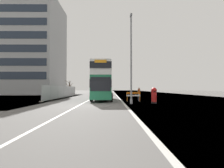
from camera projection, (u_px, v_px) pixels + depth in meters
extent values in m
cube|color=#565451|center=(90.00, 106.00, 17.05)|extent=(140.00, 280.00, 0.10)
cube|color=#B2AFA8|center=(126.00, 106.00, 17.08)|extent=(0.24, 196.00, 0.01)
cube|color=silver|center=(78.00, 106.00, 17.05)|extent=(0.16, 168.00, 0.01)
cube|color=#1E6B47|center=(103.00, 87.00, 25.21)|extent=(2.49, 10.41, 2.85)
cube|color=silver|center=(103.00, 76.00, 25.25)|extent=(2.49, 10.41, 0.40)
cube|color=silver|center=(103.00, 70.00, 25.27)|extent=(2.47, 10.31, 1.40)
cube|color=black|center=(103.00, 84.00, 25.22)|extent=(2.52, 10.52, 0.91)
cube|color=black|center=(103.00, 70.00, 25.27)|extent=(2.50, 10.47, 0.77)
cube|color=black|center=(101.00, 84.00, 20.00)|extent=(2.26, 0.07, 1.57)
cube|color=orange|center=(101.00, 61.00, 20.06)|extent=(1.35, 0.06, 0.32)
cube|color=#1E6B47|center=(103.00, 96.00, 25.18)|extent=(2.52, 10.52, 0.36)
cylinder|color=black|center=(92.00, 98.00, 21.95)|extent=(0.30, 1.00, 1.00)
cylinder|color=black|center=(112.00, 98.00, 21.96)|extent=(0.30, 1.00, 1.00)
cylinder|color=black|center=(96.00, 96.00, 28.04)|extent=(0.30, 1.00, 1.00)
cylinder|color=black|center=(112.00, 96.00, 28.04)|extent=(0.30, 1.00, 1.00)
cylinder|color=gray|center=(131.00, 60.00, 19.25)|extent=(0.18, 0.18, 9.42)
cube|color=slate|center=(131.00, 15.00, 19.37)|extent=(0.20, 0.70, 0.20)
cylinder|color=gray|center=(131.00, 101.00, 19.14)|extent=(0.29, 0.29, 0.50)
cylinder|color=black|center=(154.00, 103.00, 19.46)|extent=(0.60, 0.60, 0.18)
cylinder|color=red|center=(154.00, 96.00, 19.48)|extent=(0.56, 0.56, 1.24)
sphere|color=red|center=(154.00, 90.00, 19.49)|extent=(0.63, 0.63, 0.63)
cube|color=black|center=(155.00, 92.00, 19.20)|extent=(0.22, 0.03, 0.07)
cube|color=orange|center=(133.00, 93.00, 22.39)|extent=(1.74, 0.19, 0.20)
cube|color=white|center=(133.00, 96.00, 22.39)|extent=(1.74, 0.19, 0.20)
cube|color=orange|center=(127.00, 97.00, 22.43)|extent=(0.07, 0.07, 1.08)
cube|color=black|center=(127.00, 101.00, 22.42)|extent=(0.17, 0.45, 0.08)
cube|color=orange|center=(140.00, 97.00, 22.33)|extent=(0.07, 0.07, 1.08)
cube|color=black|center=(140.00, 101.00, 22.32)|extent=(0.17, 0.45, 0.08)
cube|color=#A8AAAD|center=(46.00, 93.00, 23.53)|extent=(0.04, 3.26, 2.01)
cube|color=#A8AAAD|center=(55.00, 92.00, 26.93)|extent=(0.04, 3.26, 2.01)
cube|color=#A8AAAD|center=(61.00, 92.00, 30.33)|extent=(0.04, 3.26, 2.01)
cube|color=#A8AAAD|center=(66.00, 92.00, 33.73)|extent=(0.04, 3.26, 2.01)
cube|color=#A8AAAD|center=(70.00, 91.00, 37.13)|extent=(0.04, 3.26, 2.01)
cube|color=#A8AAAD|center=(73.00, 91.00, 40.52)|extent=(0.04, 3.26, 2.01)
cylinder|color=#939699|center=(41.00, 93.00, 21.83)|extent=(0.06, 0.06, 2.11)
cube|color=gray|center=(41.00, 101.00, 21.81)|extent=(0.44, 0.20, 0.12)
cylinder|color=#939699|center=(51.00, 93.00, 25.23)|extent=(0.06, 0.06, 2.11)
cube|color=gray|center=(51.00, 100.00, 25.20)|extent=(0.44, 0.20, 0.12)
cylinder|color=#939699|center=(58.00, 92.00, 28.63)|extent=(0.06, 0.06, 2.11)
cube|color=gray|center=(58.00, 98.00, 28.60)|extent=(0.44, 0.20, 0.12)
cylinder|color=#939699|center=(63.00, 92.00, 32.03)|extent=(0.06, 0.06, 2.11)
cube|color=gray|center=(63.00, 97.00, 32.00)|extent=(0.44, 0.20, 0.12)
cylinder|color=#939699|center=(68.00, 91.00, 35.43)|extent=(0.06, 0.06, 2.11)
cube|color=gray|center=(68.00, 96.00, 35.40)|extent=(0.44, 0.20, 0.12)
cylinder|color=#939699|center=(72.00, 91.00, 38.82)|extent=(0.06, 0.06, 2.11)
cube|color=gray|center=(72.00, 96.00, 38.80)|extent=(0.44, 0.20, 0.12)
cylinder|color=#939699|center=(75.00, 91.00, 42.22)|extent=(0.06, 0.06, 2.11)
cube|color=gray|center=(75.00, 95.00, 42.20)|extent=(0.44, 0.20, 0.12)
cube|color=gray|center=(108.00, 92.00, 43.27)|extent=(1.73, 4.24, 1.24)
cube|color=black|center=(108.00, 88.00, 43.29)|extent=(1.59, 2.33, 0.83)
cylinder|color=black|center=(111.00, 94.00, 44.58)|extent=(0.20, 0.60, 0.60)
cylinder|color=black|center=(104.00, 94.00, 44.56)|extent=(0.20, 0.60, 0.60)
cylinder|color=black|center=(111.00, 94.00, 41.95)|extent=(0.20, 0.60, 0.60)
cylinder|color=black|center=(104.00, 94.00, 41.94)|extent=(0.20, 0.60, 0.60)
cube|color=silver|center=(108.00, 92.00, 50.84)|extent=(1.75, 4.53, 1.20)
cube|color=black|center=(108.00, 88.00, 50.87)|extent=(1.61, 2.49, 0.70)
cylinder|color=black|center=(111.00, 93.00, 52.24)|extent=(0.20, 0.60, 0.60)
cylinder|color=black|center=(105.00, 93.00, 52.23)|extent=(0.20, 0.60, 0.60)
cylinder|color=black|center=(111.00, 93.00, 49.43)|extent=(0.20, 0.60, 0.60)
cylinder|color=black|center=(105.00, 93.00, 49.42)|extent=(0.20, 0.60, 0.60)
cube|color=maroon|center=(107.00, 91.00, 57.30)|extent=(1.71, 4.42, 1.15)
cube|color=black|center=(107.00, 88.00, 57.33)|extent=(1.57, 2.43, 0.79)
cylinder|color=black|center=(110.00, 93.00, 58.67)|extent=(0.20, 0.60, 0.60)
cylinder|color=black|center=(105.00, 93.00, 58.66)|extent=(0.20, 0.60, 0.60)
cylinder|color=black|center=(110.00, 93.00, 55.93)|extent=(0.20, 0.60, 0.60)
cylinder|color=black|center=(105.00, 93.00, 55.92)|extent=(0.20, 0.60, 0.60)
cylinder|color=#4C3D2D|center=(69.00, 88.00, 58.07)|extent=(0.35, 0.35, 3.55)
cylinder|color=#4C3D2D|center=(71.00, 86.00, 58.11)|extent=(0.81, 0.18, 1.10)
cylinder|color=#4C3D2D|center=(71.00, 84.00, 58.49)|extent=(1.12, 0.90, 0.84)
cylinder|color=#4C3D2D|center=(70.00, 84.00, 59.02)|extent=(0.44, 1.94, 1.36)
cylinder|color=#4C3D2D|center=(68.00, 85.00, 58.73)|extent=(1.62, 1.47, 1.29)
cylinder|color=#4C3D2D|center=(67.00, 82.00, 57.93)|extent=(1.52, 0.52, 0.96)
cylinder|color=#4C3D2D|center=(69.00, 83.00, 57.76)|extent=(0.16, 0.81, 1.18)
cylinder|color=#4C3D2D|center=(70.00, 82.00, 57.68)|extent=(0.82, 1.03, 0.84)
cylinder|color=#4C3D2D|center=(64.00, 87.00, 70.03)|extent=(0.33, 0.33, 4.27)
cylinder|color=#4C3D2D|center=(65.00, 85.00, 70.08)|extent=(1.25, 0.15, 1.31)
cylinder|color=#4C3D2D|center=(65.00, 85.00, 70.81)|extent=(0.64, 1.62, 1.11)
cylinder|color=#4C3D2D|center=(63.00, 83.00, 70.62)|extent=(1.00, 1.24, 1.67)
cylinder|color=#4C3D2D|center=(62.00, 83.00, 69.64)|extent=(1.47, 1.04, 1.90)
cylinder|color=#4C3D2D|center=(64.00, 82.00, 69.63)|extent=(0.28, 1.03, 1.33)
cylinder|color=#2D3342|center=(139.00, 97.00, 23.77)|extent=(0.29, 0.29, 0.93)
cylinder|color=#99471E|center=(139.00, 91.00, 23.78)|extent=(0.34, 0.34, 0.62)
sphere|color=tan|center=(139.00, 88.00, 23.80)|extent=(0.22, 0.22, 0.22)
cube|color=#9EA0A3|center=(21.00, 49.00, 51.87)|extent=(22.42, 16.80, 26.38)
cube|color=#232D3D|center=(3.00, 75.00, 43.23)|extent=(21.08, 0.08, 1.85)
cube|color=#232D3D|center=(3.00, 62.00, 43.32)|extent=(21.08, 0.08, 1.85)
cube|color=#232D3D|center=(3.00, 48.00, 43.40)|extent=(21.08, 0.08, 1.85)
cube|color=#232D3D|center=(3.00, 35.00, 43.48)|extent=(21.08, 0.08, 1.85)
cube|color=#232D3D|center=(4.00, 21.00, 43.56)|extent=(21.08, 0.08, 1.85)
cube|color=#232D3D|center=(4.00, 8.00, 43.65)|extent=(21.08, 0.08, 1.85)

